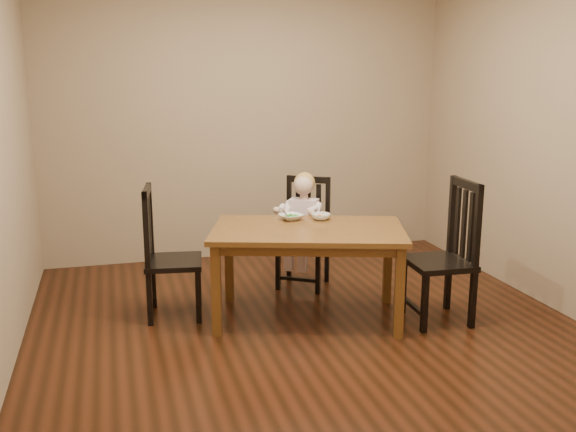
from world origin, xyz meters
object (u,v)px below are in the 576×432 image
object	(u,v)px
dining_table	(308,239)
chair_right	(446,254)
chair_child	(305,234)
bowl_peas	(291,217)
toddler	(303,220)
bowl_veg	(321,217)
chair_left	(167,255)

from	to	relation	value
dining_table	chair_right	distance (m)	1.03
chair_child	bowl_peas	bearing A→B (deg)	93.64
chair_child	toddler	size ratio (longest dim) A/B	1.74
bowl_veg	chair_child	bearing A→B (deg)	86.40
bowl_peas	bowl_veg	size ratio (longest dim) A/B	1.17
dining_table	bowl_veg	bearing A→B (deg)	52.91
chair_right	bowl_peas	xyz separation A→B (m)	(-1.03, 0.60, 0.22)
chair_right	bowl_peas	bearing A→B (deg)	62.84
chair_child	chair_right	bearing A→B (deg)	157.84
dining_table	chair_child	size ratio (longest dim) A/B	1.70
toddler	bowl_peas	distance (m)	0.51
bowl_peas	bowl_veg	bearing A→B (deg)	-14.65
dining_table	bowl_peas	distance (m)	0.31
chair_left	chair_right	bearing A→B (deg)	80.16
toddler	bowl_veg	world-z (taller)	toddler
toddler	chair_left	bearing A→B (deg)	50.14
chair_right	bowl_peas	size ratio (longest dim) A/B	5.99
chair_left	bowl_peas	world-z (taller)	chair_left
bowl_peas	toddler	bearing A→B (deg)	61.76
chair_left	toddler	distance (m)	1.27
chair_left	toddler	world-z (taller)	chair_left
chair_child	toddler	world-z (taller)	chair_child
chair_left	toddler	bearing A→B (deg)	116.00
chair_child	bowl_peas	distance (m)	0.61
bowl_peas	chair_left	bearing A→B (deg)	177.26
chair_left	dining_table	bearing A→B (deg)	79.66
chair_right	bowl_peas	world-z (taller)	chair_right
chair_child	dining_table	bearing A→B (deg)	106.92
chair_child	chair_left	distance (m)	1.30
chair_right	dining_table	bearing A→B (deg)	75.68
dining_table	bowl_peas	bearing A→B (deg)	99.45
chair_right	toddler	world-z (taller)	chair_right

